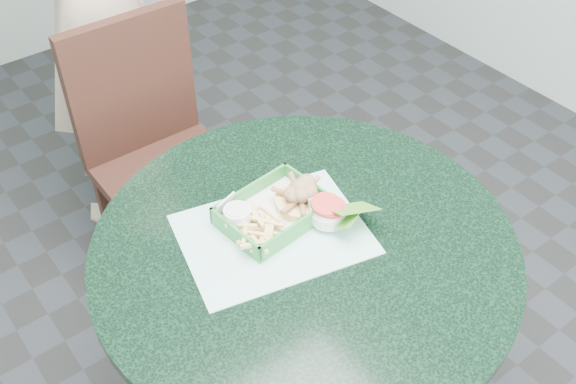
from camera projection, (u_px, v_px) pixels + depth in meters
cafe_table at (303, 297)px, 1.63m from camera, size 0.96×0.96×0.75m
dining_chair at (155, 144)px, 2.14m from camera, size 0.41×0.41×0.93m
placemat at (273, 240)px, 1.53m from camera, size 0.47×0.39×0.00m
food_basket at (274, 220)px, 1.56m from camera, size 0.23×0.17×0.05m
crab_sandwich at (302, 202)px, 1.55m from camera, size 0.12×0.12×0.07m
fries_pile at (257, 231)px, 1.50m from camera, size 0.11×0.12×0.04m
sauce_ramekin at (236, 218)px, 1.51m from camera, size 0.06×0.06×0.03m
garnish_cup at (333, 221)px, 1.52m from camera, size 0.13×0.12×0.05m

